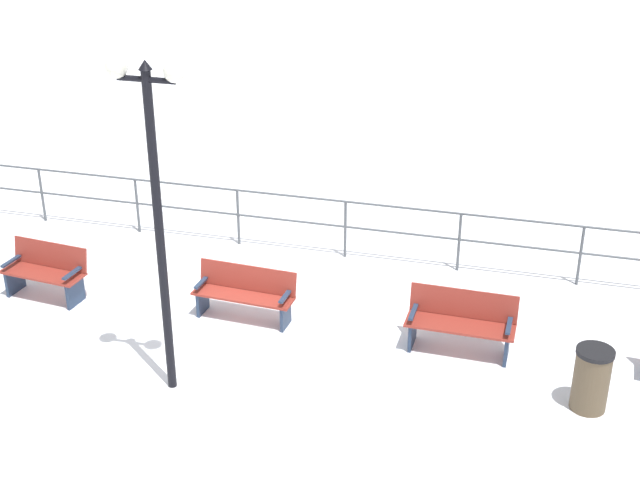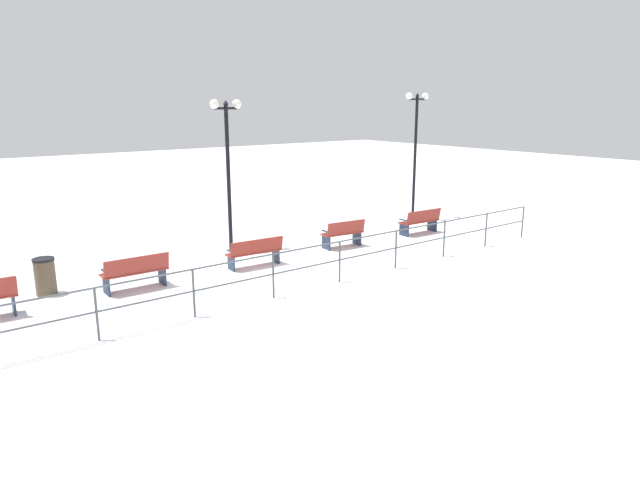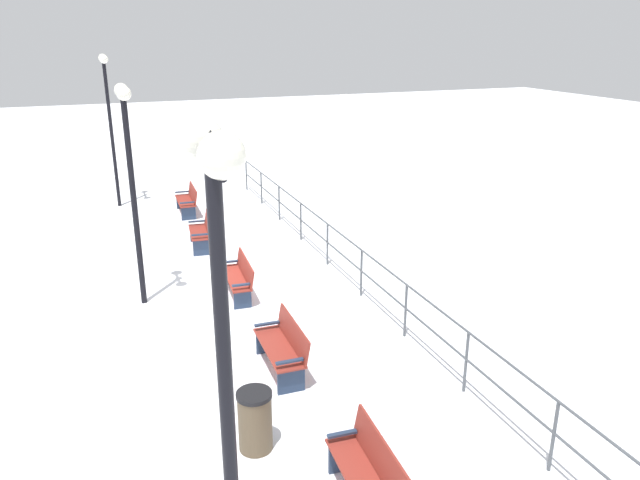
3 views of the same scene
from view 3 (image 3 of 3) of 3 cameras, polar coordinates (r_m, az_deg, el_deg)
The scene contains 11 objects.
ground_plane at distance 13.75m, azimuth -8.21°, elevation -5.20°, with size 80.00×80.00×0.00m, color white.
bench_nearest at distance 19.94m, azimuth -12.32°, elevation 3.71°, with size 0.61×1.61×0.89m.
bench_second at distance 16.69m, azimuth -11.03°, elevation 0.78°, with size 0.69×1.44×0.90m.
bench_third at distance 13.61m, azimuth -7.59°, elevation -3.39°, with size 0.57×1.64×0.84m.
bench_fourth at distance 10.62m, azimuth -3.47°, elevation -9.93°, with size 0.60×1.61×0.90m.
bench_fifth at distance 7.99m, azimuth 4.53°, elevation -20.93°, with size 0.60×1.58×0.93m.
lamppost_near at distance 20.97m, azimuth -19.29°, elevation 11.99°, with size 0.26×1.15×4.91m.
lamppost_middle at distance 12.87m, azimuth -17.49°, elevation 7.44°, with size 0.28×1.03×4.63m.
lamppost_far at distance 4.37m, azimuth -9.18°, elevation -8.21°, with size 0.30×0.91×5.08m.
waterfront_railing at distance 14.23m, azimuth 2.22°, elevation -0.92°, with size 0.05×18.33×1.10m.
trash_bin at distance 8.90m, azimuth -6.12°, elevation -16.53°, with size 0.50×0.50×0.91m.
Camera 3 is at (2.61, 12.27, 5.64)m, focal length 34.03 mm.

